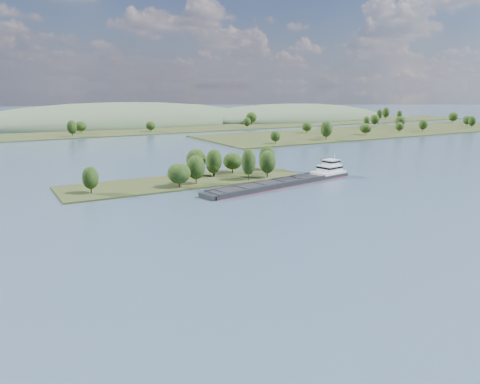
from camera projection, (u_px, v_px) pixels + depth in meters
ground at (264, 217)px, 140.19m from camera, size 1800.00×1800.00×0.00m
tree_island at (203, 171)px, 193.41m from camera, size 100.00×30.00×14.22m
right_bank at (380, 131)px, 403.71m from camera, size 320.00×90.00×15.25m
back_shoreline at (90, 133)px, 381.95m from camera, size 900.00×60.00×15.22m
hill_east at (291, 119)px, 562.06m from camera, size 260.00×140.00×36.00m
hill_west at (119, 123)px, 491.75m from camera, size 320.00×160.00×44.00m
cargo_barge at (290, 181)px, 188.03m from camera, size 74.03×22.02×9.96m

